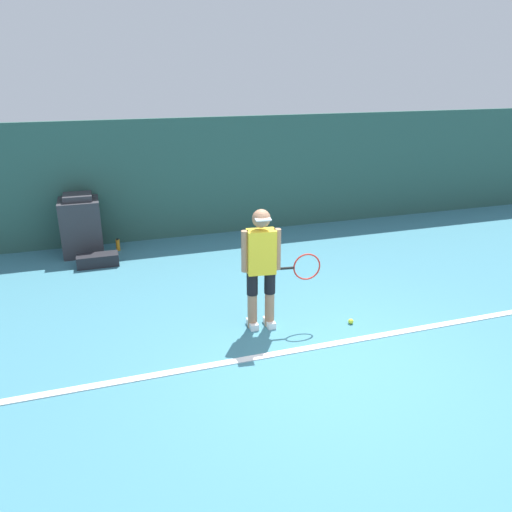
{
  "coord_description": "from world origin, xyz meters",
  "views": [
    {
      "loc": [
        -2.25,
        -4.21,
        3.06
      ],
      "look_at": [
        -0.46,
        1.3,
        0.88
      ],
      "focal_mm": 35.0,
      "sensor_mm": 36.0,
      "label": 1
    }
  ],
  "objects_px": {
    "tennis_ball": "(351,321)",
    "equipment_bag": "(98,260)",
    "covered_chair": "(81,225)",
    "water_bottle": "(118,245)",
    "tennis_player": "(262,264)"
  },
  "relations": [
    {
      "from": "covered_chair",
      "to": "water_bottle",
      "type": "bearing_deg",
      "value": -4.25
    },
    {
      "from": "equipment_bag",
      "to": "tennis_player",
      "type": "bearing_deg",
      "value": -55.54
    },
    {
      "from": "tennis_player",
      "to": "equipment_bag",
      "type": "height_order",
      "value": "tennis_player"
    },
    {
      "from": "tennis_player",
      "to": "water_bottle",
      "type": "xyz_separation_m",
      "value": [
        -1.56,
        3.47,
        -0.74
      ]
    },
    {
      "from": "tennis_player",
      "to": "equipment_bag",
      "type": "distance_m",
      "value": 3.47
    },
    {
      "from": "tennis_ball",
      "to": "equipment_bag",
      "type": "xyz_separation_m",
      "value": [
        -3.02,
        3.09,
        0.07
      ]
    },
    {
      "from": "covered_chair",
      "to": "tennis_player",
      "type": "bearing_deg",
      "value": -58.7
    },
    {
      "from": "covered_chair",
      "to": "water_bottle",
      "type": "height_order",
      "value": "covered_chair"
    },
    {
      "from": "tennis_player",
      "to": "tennis_ball",
      "type": "xyz_separation_m",
      "value": [
        1.1,
        -0.29,
        -0.81
      ]
    },
    {
      "from": "tennis_player",
      "to": "water_bottle",
      "type": "relative_size",
      "value": 6.88
    },
    {
      "from": "tennis_player",
      "to": "covered_chair",
      "type": "height_order",
      "value": "tennis_player"
    },
    {
      "from": "tennis_ball",
      "to": "equipment_bag",
      "type": "bearing_deg",
      "value": 134.35
    },
    {
      "from": "tennis_player",
      "to": "water_bottle",
      "type": "bearing_deg",
      "value": 121.29
    },
    {
      "from": "covered_chair",
      "to": "equipment_bag",
      "type": "relative_size",
      "value": 1.6
    },
    {
      "from": "tennis_ball",
      "to": "tennis_player",
      "type": "bearing_deg",
      "value": 165.21
    }
  ]
}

